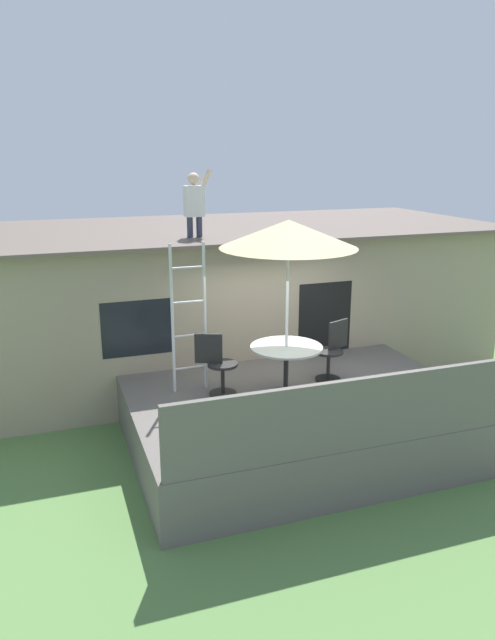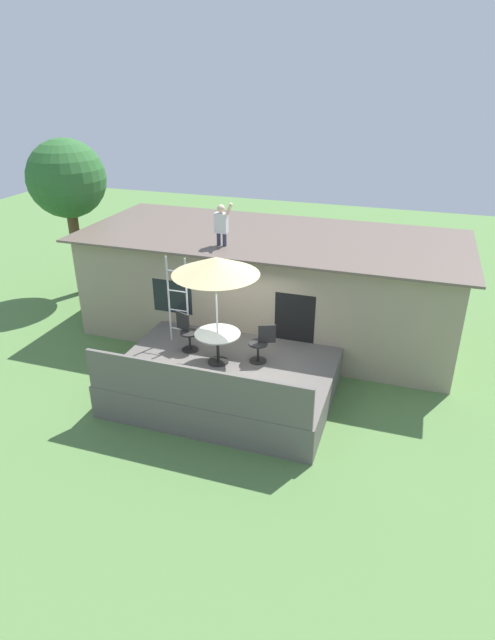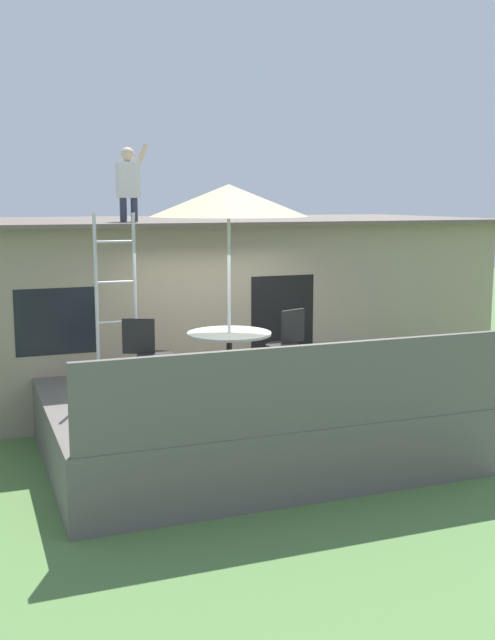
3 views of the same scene
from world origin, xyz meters
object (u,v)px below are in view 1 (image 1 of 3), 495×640
(patio_umbrella, at_px, (288,234))
(patio_table, at_px, (286,357))
(person_figure, at_px, (195,200))
(step_ladder, at_px, (189,319))
(patio_chair_left, at_px, (218,365))
(patio_chair_right, at_px, (332,351))

(patio_umbrella, bearing_deg, patio_table, 165.96)
(person_figure, bearing_deg, patio_umbrella, -72.27)
(step_ladder, bearing_deg, patio_chair_left, -40.71)
(patio_chair_left, bearing_deg, person_figure, 105.10)
(patio_umbrella, xyz_separation_m, patio_chair_right, (0.92, 0.36, -1.89))
(patio_umbrella, relative_size, step_ladder, 1.15)
(patio_umbrella, height_order, patio_chair_left, patio_umbrella)
(patio_table, relative_size, patio_chair_left, 1.13)
(patio_chair_left, bearing_deg, patio_umbrella, 0.00)
(step_ladder, height_order, patio_chair_left, step_ladder)
(patio_chair_right, bearing_deg, person_figure, -70.42)
(patio_table, xyz_separation_m, patio_chair_right, (0.92, 0.36, -0.13))
(step_ladder, bearing_deg, patio_chair_right, -7.50)
(patio_table, bearing_deg, step_ladder, 152.82)
(patio_table, relative_size, person_figure, 0.94)
(patio_table, bearing_deg, person_figure, 107.73)
(person_figure, relative_size, patio_chair_left, 1.21)
(patio_table, relative_size, step_ladder, 0.47)
(patio_table, bearing_deg, patio_umbrella, -14.04)
(patio_table, distance_m, patio_chair_left, 1.00)
(patio_umbrella, height_order, person_figure, person_figure)
(patio_umbrella, height_order, step_ladder, patio_umbrella)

